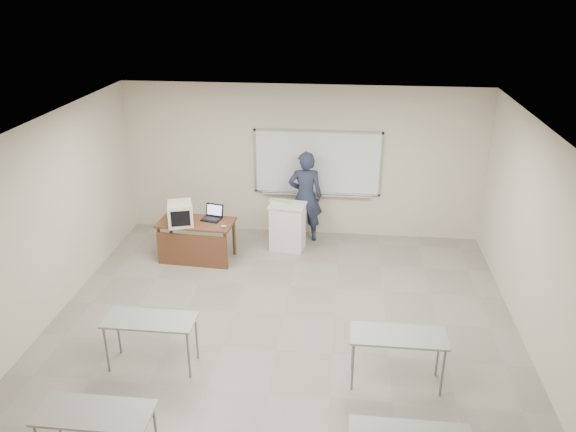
# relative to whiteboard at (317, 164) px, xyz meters

# --- Properties ---
(floor) EXTENTS (7.00, 8.00, 0.01)m
(floor) POSITION_rel_whiteboard_xyz_m (-0.30, -3.97, -1.49)
(floor) COLOR gray
(floor) RESTS_ON ground
(whiteboard) EXTENTS (2.48, 0.10, 1.31)m
(whiteboard) POSITION_rel_whiteboard_xyz_m (0.00, 0.00, 0.00)
(whiteboard) COLOR white
(whiteboard) RESTS_ON floor
(student_desks) EXTENTS (4.40, 2.20, 0.73)m
(student_desks) POSITION_rel_whiteboard_xyz_m (-0.30, -5.32, -0.81)
(student_desks) COLOR gray
(student_desks) RESTS_ON floor
(instructor_desk) EXTENTS (1.36, 0.68, 0.75)m
(instructor_desk) POSITION_rel_whiteboard_xyz_m (-2.10, -1.48, -0.95)
(instructor_desk) COLOR brown
(instructor_desk) RESTS_ON floor
(podium) EXTENTS (0.66, 0.48, 0.92)m
(podium) POSITION_rel_whiteboard_xyz_m (-0.50, -0.77, -1.02)
(podium) COLOR white
(podium) RESTS_ON floor
(crt_monitor) EXTENTS (0.44, 0.48, 0.41)m
(crt_monitor) POSITION_rel_whiteboard_xyz_m (-2.35, -1.49, -0.53)
(crt_monitor) COLOR beige
(crt_monitor) RESTS_ON instructor_desk
(laptop) EXTENTS (0.34, 0.31, 0.25)m
(laptop) POSITION_rel_whiteboard_xyz_m (-1.84, -1.21, -0.67)
(laptop) COLOR black
(laptop) RESTS_ON instructor_desk
(mouse) EXTENTS (0.13, 0.10, 0.04)m
(mouse) POSITION_rel_whiteboard_xyz_m (-1.55, -1.57, -0.71)
(mouse) COLOR #A2A4A9
(mouse) RESTS_ON instructor_desk
(keyboard) EXTENTS (0.47, 0.27, 0.02)m
(keyboard) POSITION_rel_whiteboard_xyz_m (-0.65, -0.69, -0.55)
(keyboard) COLOR beige
(keyboard) RESTS_ON podium
(presenter) EXTENTS (0.70, 0.49, 1.81)m
(presenter) POSITION_rel_whiteboard_xyz_m (-0.20, -0.31, -0.57)
(presenter) COLOR black
(presenter) RESTS_ON floor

